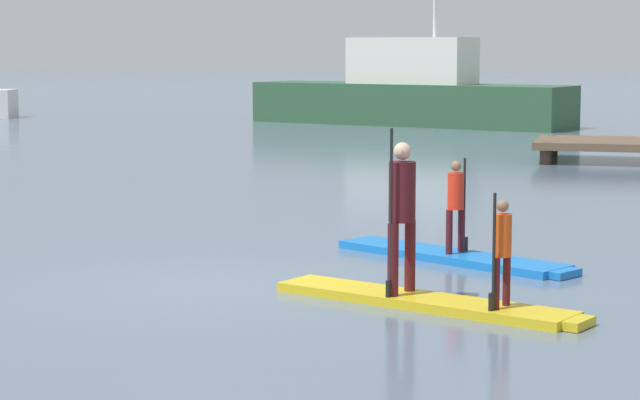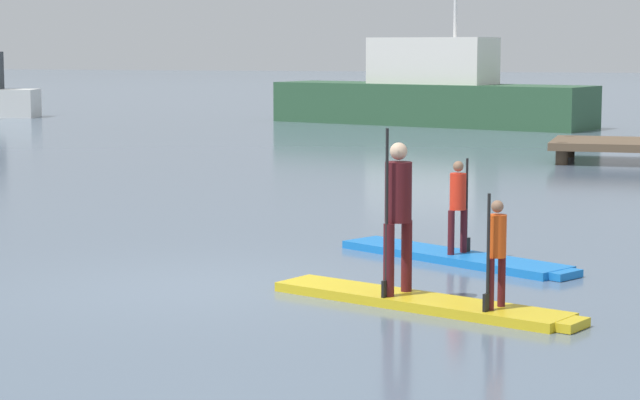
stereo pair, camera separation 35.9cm
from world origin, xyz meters
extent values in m
plane|color=slate|center=(0.00, 0.00, 0.00)|extent=(240.00, 240.00, 0.00)
cube|color=blue|center=(2.37, 2.46, 0.05)|extent=(3.19, 2.25, 0.10)
cube|color=blue|center=(3.84, 1.60, 0.05)|extent=(0.44, 0.52, 0.09)
cylinder|color=#4C1419|center=(2.50, 2.52, 0.38)|extent=(0.09, 0.09, 0.56)
cylinder|color=#4C1419|center=(2.38, 2.31, 0.38)|extent=(0.09, 0.09, 0.56)
cylinder|color=red|center=(2.44, 2.42, 0.89)|extent=(0.28, 0.28, 0.46)
sphere|color=#8C664C|center=(2.44, 2.42, 1.21)|extent=(0.13, 0.13, 0.13)
cylinder|color=black|center=(2.53, 2.57, 0.70)|extent=(0.03, 0.03, 1.20)
cube|color=black|center=(2.53, 2.57, 0.19)|extent=(0.10, 0.14, 0.18)
cube|color=gold|center=(2.50, -0.39, 0.05)|extent=(3.37, 1.83, 0.10)
cube|color=gold|center=(4.11, -1.03, 0.05)|extent=(0.38, 0.49, 0.09)
cylinder|color=#4C1419|center=(2.32, -0.14, 0.48)|extent=(0.12, 0.12, 0.77)
cylinder|color=#4C1419|center=(2.20, -0.45, 0.48)|extent=(0.12, 0.12, 0.77)
cylinder|color=#4C1419|center=(2.26, -0.29, 1.19)|extent=(0.37, 0.37, 0.64)
sphere|color=beige|center=(2.26, -0.29, 1.62)|extent=(0.18, 0.18, 0.18)
cylinder|color=black|center=(2.18, -0.49, 0.98)|extent=(0.03, 0.03, 1.77)
cube|color=black|center=(2.18, -0.49, 0.19)|extent=(0.08, 0.14, 0.18)
cylinder|color=#4C1419|center=(3.40, -0.63, 0.36)|extent=(0.08, 0.08, 0.52)
cylinder|color=#4C1419|center=(3.32, -0.84, 0.36)|extent=(0.08, 0.08, 0.52)
cylinder|color=#E54C14|center=(3.36, -0.73, 0.83)|extent=(0.25, 0.25, 0.43)
sphere|color=#8C664C|center=(3.36, -0.73, 1.13)|extent=(0.12, 0.12, 0.12)
cylinder|color=black|center=(3.30, -0.88, 0.69)|extent=(0.03, 0.03, 1.17)
cube|color=black|center=(3.30, -0.88, 0.19)|extent=(0.08, 0.14, 0.18)
cube|color=#2D5638|center=(-3.09, 29.27, 0.71)|extent=(11.74, 5.95, 1.43)
cube|color=white|center=(-2.99, 29.24, 2.22)|extent=(4.64, 3.00, 1.59)
cylinder|color=#473828|center=(2.60, 15.83, 0.26)|extent=(0.28, 0.28, 0.51)
cylinder|color=#473828|center=(2.60, 17.89, 0.26)|extent=(0.28, 0.28, 0.51)
camera|label=1|loc=(4.64, -12.91, 2.70)|focal=69.00mm
camera|label=2|loc=(4.98, -12.82, 2.70)|focal=69.00mm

